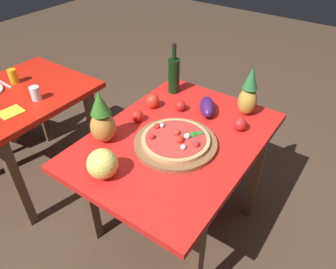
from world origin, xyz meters
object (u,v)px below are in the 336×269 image
(tomato_beside_pepper, at_px, (180,106))
(napkin_folded, at_px, (11,112))
(bell_pepper, at_px, (152,101))
(knife_utensil, at_px, (4,84))
(melon, at_px, (102,164))
(eggplant, at_px, (207,107))
(tomato_by_bottle, at_px, (240,124))
(drinking_glass_juice, at_px, (13,76))
(pizza, at_px, (176,139))
(wine_bottle, at_px, (174,75))
(pizza_board, at_px, (176,143))
(display_table, at_px, (176,151))
(pineapple_right, at_px, (249,94))
(pineapple_left, at_px, (102,120))
(drinking_glass_water, at_px, (35,93))
(background_table, at_px, (20,108))
(tomato_at_corner, at_px, (137,116))

(tomato_beside_pepper, xyz_separation_m, napkin_folded, (-0.63, 0.85, -0.03))
(bell_pepper, relative_size, knife_utensil, 0.53)
(melon, relative_size, eggplant, 0.75)
(tomato_by_bottle, distance_m, napkin_folded, 1.41)
(melon, bearing_deg, drinking_glass_juice, 75.11)
(pizza, bearing_deg, knife_utensil, 95.61)
(drinking_glass_juice, bearing_deg, wine_bottle, -61.44)
(pizza_board, bearing_deg, tomato_beside_pepper, 28.95)
(display_table, xyz_separation_m, tomato_beside_pepper, (0.25, 0.14, 0.13))
(pineapple_right, bearing_deg, wine_bottle, 93.25)
(tomato_beside_pepper, relative_size, knife_utensil, 0.38)
(display_table, height_order, pizza_board, pizza_board)
(wine_bottle, bearing_deg, pizza, -144.81)
(pizza, relative_size, eggplant, 1.86)
(display_table, relative_size, bell_pepper, 12.45)
(pineapple_left, distance_m, bell_pepper, 0.43)
(drinking_glass_juice, distance_m, drinking_glass_water, 0.33)
(eggplant, height_order, drinking_glass_water, drinking_glass_water)
(tomato_beside_pepper, bearing_deg, bell_pepper, 112.30)
(pizza_board, height_order, knife_utensil, pizza_board)
(pineapple_right, bearing_deg, knife_utensil, 112.26)
(melon, height_order, eggplant, melon)
(background_table, distance_m, wine_bottle, 1.12)
(melon, bearing_deg, background_table, 78.09)
(bell_pepper, xyz_separation_m, knife_utensil, (-0.37, 1.05, -0.04))
(eggplant, bearing_deg, pizza_board, -177.38)
(background_table, xyz_separation_m, pizza, (0.17, -1.21, 0.16))
(tomato_by_bottle, height_order, tomato_at_corner, tomato_by_bottle)
(drinking_glass_juice, bearing_deg, pineapple_left, -96.37)
(pizza_board, distance_m, melon, 0.43)
(pineapple_left, bearing_deg, pineapple_right, -37.45)
(pineapple_right, height_order, bell_pepper, pineapple_right)
(wine_bottle, relative_size, knife_utensil, 1.90)
(display_table, bearing_deg, drinking_glass_water, 100.80)
(pineapple_right, bearing_deg, tomato_at_corner, 132.07)
(pizza, xyz_separation_m, eggplant, (0.37, 0.02, 0.01))
(wine_bottle, bearing_deg, eggplant, -107.92)
(pizza_board, bearing_deg, pizza, -87.39)
(drinking_glass_juice, bearing_deg, drinking_glass_water, -99.70)
(pineapple_left, height_order, tomato_at_corner, pineapple_left)
(pizza, xyz_separation_m, melon, (-0.39, 0.15, 0.04))
(pineapple_right, xyz_separation_m, napkin_folded, (-0.83, 1.21, -0.14))
(wine_bottle, xyz_separation_m, drinking_glass_juice, (-0.55, 1.01, -0.08))
(tomato_beside_pepper, bearing_deg, background_table, 114.49)
(pizza_board, xyz_separation_m, drinking_glass_juice, (-0.08, 1.35, 0.04))
(wine_bottle, bearing_deg, napkin_folded, 139.49)
(pizza_board, bearing_deg, drinking_glass_juice, 93.19)
(melon, bearing_deg, tomato_beside_pepper, 1.14)
(pizza_board, bearing_deg, knife_utensil, 95.61)
(napkin_folded, bearing_deg, tomato_at_corner, -61.57)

